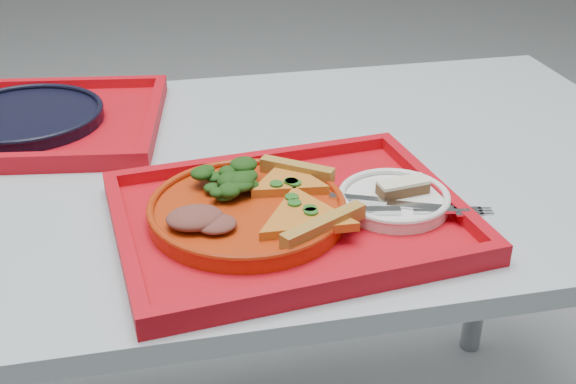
# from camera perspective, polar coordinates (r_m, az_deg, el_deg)

# --- Properties ---
(table) EXTENTS (1.60, 0.80, 0.75)m
(table) POSITION_cam_1_polar(r_m,az_deg,el_deg) (1.15, -8.29, -1.52)
(table) COLOR #A6AFBA
(table) RESTS_ON ground
(tray_main) EXTENTS (0.48, 0.40, 0.01)m
(tray_main) POSITION_cam_1_polar(r_m,az_deg,el_deg) (0.96, 0.11, -2.34)
(tray_main) COLOR #BB0915
(tray_main) RESTS_ON table
(tray_far) EXTENTS (0.50, 0.41, 0.01)m
(tray_far) POSITION_cam_1_polar(r_m,az_deg,el_deg) (1.32, -19.90, 4.95)
(tray_far) COLOR #BB0915
(tray_far) RESTS_ON table
(dinner_plate) EXTENTS (0.26, 0.26, 0.02)m
(dinner_plate) POSITION_cam_1_polar(r_m,az_deg,el_deg) (0.95, -3.25, -1.61)
(dinner_plate) COLOR #AD2B0B
(dinner_plate) RESTS_ON tray_main
(side_plate) EXTENTS (0.15, 0.15, 0.01)m
(side_plate) POSITION_cam_1_polar(r_m,az_deg,el_deg) (0.99, 8.35, -0.77)
(side_plate) COLOR white
(side_plate) RESTS_ON tray_main
(navy_plate) EXTENTS (0.26, 0.26, 0.02)m
(navy_plate) POSITION_cam_1_polar(r_m,az_deg,el_deg) (1.32, -20.00, 5.51)
(navy_plate) COLOR black
(navy_plate) RESTS_ON tray_far
(pizza_slice_a) EXTENTS (0.18, 0.19, 0.02)m
(pizza_slice_a) POSITION_cam_1_polar(r_m,az_deg,el_deg) (0.91, 1.29, -1.78)
(pizza_slice_a) COLOR gold
(pizza_slice_a) RESTS_ON dinner_plate
(pizza_slice_b) EXTENTS (0.16, 0.16, 0.02)m
(pizza_slice_b) POSITION_cam_1_polar(r_m,az_deg,el_deg) (0.99, 0.02, 1.03)
(pizza_slice_b) COLOR gold
(pizza_slice_b) RESTS_ON dinner_plate
(salad_heap) EXTENTS (0.09, 0.08, 0.04)m
(salad_heap) POSITION_cam_1_polar(r_m,az_deg,el_deg) (0.98, -4.97, 1.23)
(salad_heap) COLOR black
(salad_heap) RESTS_ON dinner_plate
(meat_portion) EXTENTS (0.07, 0.06, 0.02)m
(meat_portion) POSITION_cam_1_polar(r_m,az_deg,el_deg) (0.91, -7.37, -2.04)
(meat_portion) COLOR brown
(meat_portion) RESTS_ON dinner_plate
(dessert_bar) EXTENTS (0.07, 0.04, 0.02)m
(dessert_bar) POSITION_cam_1_polar(r_m,az_deg,el_deg) (0.99, 9.07, 0.40)
(dessert_bar) COLOR #4F321A
(dessert_bar) RESTS_ON side_plate
(knife) EXTENTS (0.18, 0.09, 0.01)m
(knife) POSITION_cam_1_polar(r_m,az_deg,el_deg) (0.97, 8.71, -0.87)
(knife) COLOR silver
(knife) RESTS_ON side_plate
(fork) EXTENTS (0.19, 0.06, 0.01)m
(fork) POSITION_cam_1_polar(r_m,az_deg,el_deg) (0.95, 9.76, -1.46)
(fork) COLOR silver
(fork) RESTS_ON side_plate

